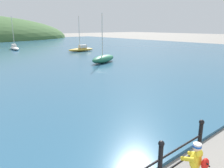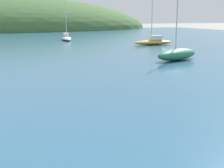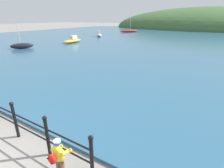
{
  "view_description": "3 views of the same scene",
  "coord_description": "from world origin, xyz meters",
  "px_view_note": "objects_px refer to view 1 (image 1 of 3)",
  "views": [
    {
      "loc": [
        -2.04,
        -0.69,
        3.24
      ],
      "look_at": [
        2.96,
        5.29,
        1.19
      ],
      "focal_mm": 35.0,
      "sensor_mm": 36.0,
      "label": 1
    },
    {
      "loc": [
        -0.0,
        -0.57,
        2.59
      ],
      "look_at": [
        2.22,
        5.24,
        1.23
      ],
      "focal_mm": 50.0,
      "sensor_mm": 36.0,
      "label": 2
    },
    {
      "loc": [
        4.39,
        -0.81,
        3.51
      ],
      "look_at": [
        1.25,
        4.28,
        1.21
      ],
      "focal_mm": 28.0,
      "sensor_mm": 36.0,
      "label": 3
    }
  ],
  "objects_px": {
    "child_in_coat": "(196,162)",
    "boat_far_right": "(14,48)",
    "boat_mid_harbor": "(103,59)",
    "boat_green_fishing": "(81,49)"
  },
  "relations": [
    {
      "from": "child_in_coat",
      "to": "boat_far_right",
      "type": "height_order",
      "value": "boat_far_right"
    },
    {
      "from": "child_in_coat",
      "to": "boat_far_right",
      "type": "xyz_separation_m",
      "value": [
        5.61,
        30.87,
        -0.24
      ]
    },
    {
      "from": "child_in_coat",
      "to": "boat_mid_harbor",
      "type": "bearing_deg",
      "value": 59.05
    },
    {
      "from": "boat_mid_harbor",
      "to": "boat_far_right",
      "type": "height_order",
      "value": "boat_far_right"
    },
    {
      "from": "boat_green_fishing",
      "to": "boat_mid_harbor",
      "type": "height_order",
      "value": "boat_green_fishing"
    },
    {
      "from": "child_in_coat",
      "to": "boat_mid_harbor",
      "type": "relative_size",
      "value": 0.24
    },
    {
      "from": "boat_mid_harbor",
      "to": "boat_far_right",
      "type": "bearing_deg",
      "value": 98.51
    },
    {
      "from": "child_in_coat",
      "to": "boat_far_right",
      "type": "distance_m",
      "value": 31.37
    },
    {
      "from": "child_in_coat",
      "to": "boat_mid_harbor",
      "type": "xyz_separation_m",
      "value": [
        8.18,
        13.64,
        -0.16
      ]
    },
    {
      "from": "boat_mid_harbor",
      "to": "child_in_coat",
      "type": "bearing_deg",
      "value": -120.95
    }
  ]
}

